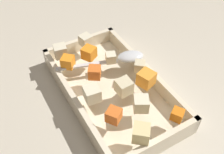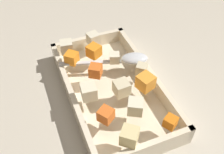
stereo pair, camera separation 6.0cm
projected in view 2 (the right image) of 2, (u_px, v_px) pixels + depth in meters
The scene contains 17 objects.
ground_plane at pixel (118, 96), 0.64m from camera, with size 4.00×4.00×0.00m, color #BCB29E.
baking_dish at pixel (112, 90), 0.64m from camera, with size 0.37×0.21×0.05m.
carrot_chunk_front_center at pixel (95, 71), 0.61m from camera, with size 0.03×0.03×0.03m, color orange.
carrot_chunk_far_left at pixel (106, 115), 0.52m from camera, with size 0.03×0.03×0.03m, color orange.
carrot_chunk_center at pixel (170, 122), 0.51m from camera, with size 0.02×0.02×0.02m, color orange.
carrot_chunk_near_left at pixel (72, 58), 0.64m from camera, with size 0.03×0.03×0.03m, color orange.
carrot_chunk_corner_sw at pixel (94, 51), 0.66m from camera, with size 0.03×0.03×0.03m, color orange.
carrot_chunk_mid_right at pixel (146, 82), 0.58m from camera, with size 0.03×0.03×0.03m, color orange.
potato_chunk_mid_left at pixel (142, 69), 0.62m from camera, with size 0.02×0.02×0.02m, color beige.
potato_chunk_corner_ne at pixel (122, 88), 0.57m from camera, with size 0.03×0.03×0.03m, color beige.
potato_chunk_heap_side at pixel (89, 92), 0.56m from camera, with size 0.03×0.03×0.03m, color beige.
potato_chunk_near_spoon at pixel (137, 106), 0.54m from camera, with size 0.03×0.03×0.03m, color beige.
potato_chunk_corner_nw at pixel (129, 136), 0.49m from camera, with size 0.03×0.03×0.03m, color #E0CC89.
potato_chunk_far_right at pixel (114, 58), 0.65m from camera, with size 0.02×0.02×0.02m, color beige.
parsnip_chunk_heap_top at pixel (93, 38), 0.70m from camera, with size 0.03×0.03×0.03m, color beige.
parsnip_chunk_near_right at pixel (67, 47), 0.67m from camera, with size 0.03×0.03×0.03m, color beige.
serving_spoon at pixel (129, 59), 0.65m from camera, with size 0.09×0.22×0.02m.
Camera 2 is at (-0.38, 0.17, 0.49)m, focal length 41.90 mm.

